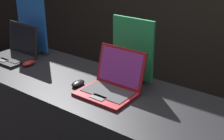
% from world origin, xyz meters
% --- Properties ---
extents(laptop_front, '(0.33, 0.28, 0.26)m').
position_xyz_m(laptop_front, '(-0.96, 0.36, 0.96)').
color(laptop_front, black).
rests_on(laptop_front, display_counter).
extents(mouse_front, '(0.06, 0.11, 0.04)m').
position_xyz_m(mouse_front, '(-0.75, 0.31, 0.91)').
color(mouse_front, maroon).
rests_on(mouse_front, display_counter).
extents(promo_stand_front, '(0.32, 0.07, 0.52)m').
position_xyz_m(promo_stand_front, '(-0.96, 0.54, 1.15)').
color(promo_stand_front, black).
rests_on(promo_stand_front, display_counter).
extents(laptop_middle, '(0.34, 0.32, 0.26)m').
position_xyz_m(laptop_middle, '(0.01, 0.33, 0.95)').
color(laptop_middle, maroon).
rests_on(laptop_middle, display_counter).
extents(mouse_middle, '(0.06, 0.10, 0.03)m').
position_xyz_m(mouse_middle, '(-0.22, 0.27, 0.91)').
color(mouse_middle, black).
rests_on(mouse_middle, display_counter).
extents(promo_stand_middle, '(0.31, 0.07, 0.43)m').
position_xyz_m(promo_stand_middle, '(0.01, 0.56, 1.10)').
color(promo_stand_middle, black).
rests_on(promo_stand_middle, display_counter).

